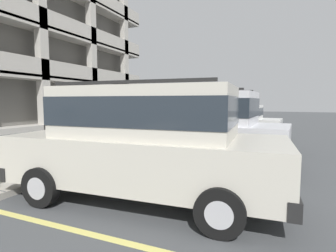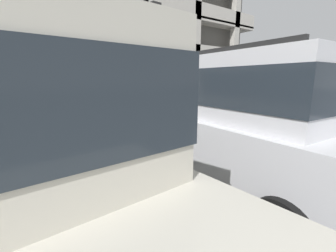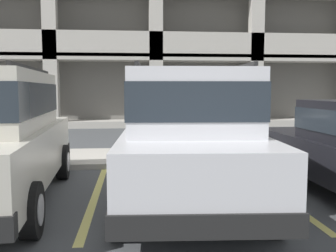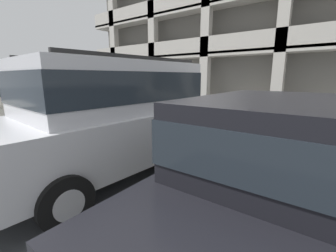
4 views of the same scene
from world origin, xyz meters
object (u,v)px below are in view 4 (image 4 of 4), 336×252
red_sedan (44,102)px  fire_hydrant (106,110)px  parking_meter_near (194,97)px  parking_garage (302,13)px  parking_meter_far (72,89)px  silver_suv (117,113)px  dark_hatchback (284,167)px

red_sedan → fire_hydrant: red_sedan is taller
parking_meter_near → parking_garage: size_ratio=0.04×
parking_meter_far → silver_suv: bearing=-23.2°
silver_suv → parking_meter_near: (0.07, 2.51, 0.10)m
silver_suv → dark_hatchback: bearing=0.2°
parking_meter_near → parking_meter_far: bearing=-179.8°
silver_suv → parking_meter_near: size_ratio=3.40×
red_sedan → fire_hydrant: bearing=108.6°
red_sedan → parking_garage: bearing=75.5°
fire_hydrant → parking_garage: bearing=72.4°
red_sedan → dark_hatchback: size_ratio=1.08×
parking_garage → parking_meter_near: bearing=-90.7°
silver_suv → dark_hatchback: silver_suv is taller
silver_suv → parking_garage: 17.15m
silver_suv → parking_meter_far: 6.34m
parking_meter_near → parking_meter_far: size_ratio=0.97×
red_sedan → parking_meter_far: 3.76m
parking_garage → silver_suv: bearing=-90.9°
dark_hatchback → parking_garage: size_ratio=0.14×
red_sedan → parking_garage: size_ratio=0.15×
parking_garage → parking_meter_far: bearing=-113.6°
dark_hatchback → silver_suv: bearing=175.9°
parking_garage → fire_hydrant: bearing=-107.6°
silver_suv → dark_hatchback: 2.79m
silver_suv → red_sedan: (-2.97, 0.06, 0.00)m
silver_suv → fire_hydrant: 4.99m
parking_meter_far → parking_garage: (6.08, 13.93, 4.81)m
red_sedan → parking_meter_near: bearing=35.5°
silver_suv → parking_garage: bearing=92.5°
silver_suv → parking_meter_far: (-5.83, 2.49, 0.14)m
fire_hydrant → parking_meter_near: bearing=-4.1°
dark_hatchback → fire_hydrant: bearing=155.7°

